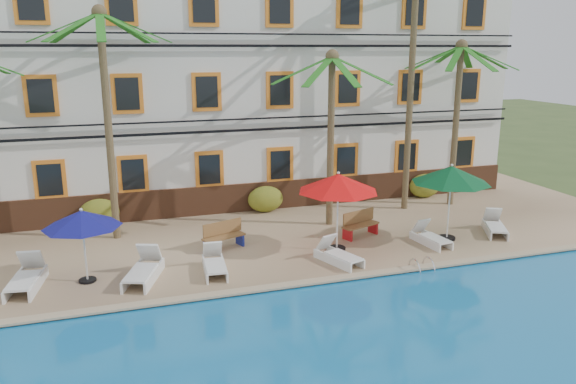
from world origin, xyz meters
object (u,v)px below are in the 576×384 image
object	(u,v)px
palm_d	(413,52)
lounger_c	(214,264)
palm_c	(331,112)
umbrella_blue	(82,219)
umbrella_green	(451,175)
bench_right	(359,224)
lounger_d	(338,254)
lounger_e	(430,237)
palm_b	(106,93)
palm_e	(458,99)
umbrella_red	(338,183)
lounger_b	(144,270)
bench_left	(223,235)
lounger_f	(495,226)
pool_ladder	(422,269)
lounger_a	(26,278)

from	to	relation	value
palm_d	lounger_c	size ratio (longest dim) A/B	5.66
palm_c	umbrella_blue	size ratio (longest dim) A/B	2.94
palm_c	umbrella_green	distance (m)	4.91
bench_right	lounger_d	bearing A→B (deg)	-128.75
lounger_e	bench_right	size ratio (longest dim) A/B	1.11
palm_b	bench_right	distance (m)	9.99
palm_b	palm_d	world-z (taller)	palm_d
lounger_d	bench_right	bearing A→B (deg)	51.25
palm_e	umbrella_red	world-z (taller)	palm_e
lounger_b	bench_left	world-z (taller)	lounger_b
palm_e	umbrella_red	size ratio (longest dim) A/B	2.57
lounger_e	lounger_f	distance (m)	2.94
lounger_b	pool_ladder	xyz separation A→B (m)	(8.25, -1.84, -0.31)
umbrella_red	lounger_e	world-z (taller)	umbrella_red
lounger_d	pool_ladder	distance (m)	2.64
bench_right	umbrella_red	bearing A→B (deg)	-140.76
lounger_c	lounger_d	size ratio (longest dim) A/B	0.99
palm_c	lounger_d	size ratio (longest dim) A/B	3.54
pool_ladder	bench_left	bearing A→B (deg)	145.31
palm_d	pool_ladder	size ratio (longest dim) A/B	14.02
lounger_f	bench_left	size ratio (longest dim) A/B	1.22
palm_e	lounger_c	xyz separation A→B (m)	(-11.34, -4.50, -4.32)
palm_c	pool_ladder	world-z (taller)	palm_c
umbrella_green	umbrella_red	bearing A→B (deg)	177.12
lounger_a	lounger_e	world-z (taller)	lounger_a
umbrella_blue	umbrella_red	bearing A→B (deg)	1.52
lounger_a	lounger_b	world-z (taller)	lounger_b
lounger_c	lounger_f	world-z (taller)	lounger_f
umbrella_blue	umbrella_green	size ratio (longest dim) A/B	0.81
lounger_e	lounger_d	bearing A→B (deg)	-170.54
palm_d	lounger_b	bearing A→B (deg)	-158.39
palm_d	umbrella_red	world-z (taller)	palm_d
lounger_f	bench_left	distance (m)	10.04
palm_d	bench_right	world-z (taller)	palm_d
palm_d	lounger_a	bearing A→B (deg)	-164.53
palm_b	bench_left	distance (m)	6.27
palm_b	lounger_f	world-z (taller)	palm_b
lounger_c	pool_ladder	size ratio (longest dim) A/B	2.48
lounger_e	pool_ladder	size ratio (longest dim) A/B	2.34
lounger_e	lounger_c	bearing A→B (deg)	-178.49
palm_e	lounger_d	size ratio (longest dim) A/B	3.75
umbrella_green	lounger_f	size ratio (longest dim) A/B	1.44
lounger_b	lounger_e	xyz separation A→B (m)	(9.77, 0.14, -0.05)
palm_c	lounger_f	xyz separation A→B (m)	(5.42, -2.94, -4.09)
umbrella_green	bench_right	world-z (taller)	umbrella_green
palm_b	umbrella_blue	bearing A→B (deg)	-103.69
palm_d	lounger_c	bearing A→B (deg)	-153.66
lounger_b	umbrella_green	bearing A→B (deg)	2.14
umbrella_blue	lounger_c	xyz separation A→B (m)	(3.70, -0.46, -1.64)
palm_c	lounger_f	world-z (taller)	palm_c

